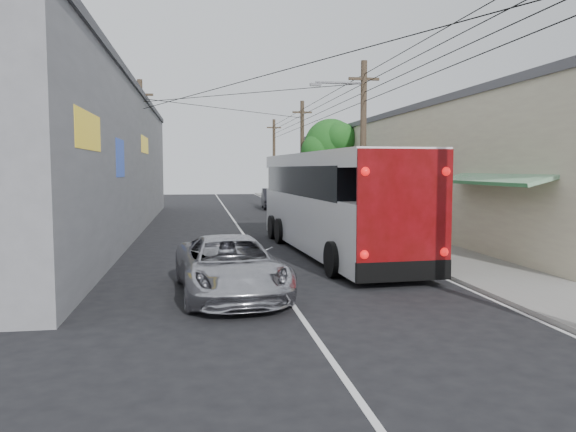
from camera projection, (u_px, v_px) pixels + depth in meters
The scene contains 13 objects.
ground at pixel (303, 319), 11.98m from camera, with size 120.00×120.00×0.00m, color black.
sidewalk at pixel (349, 223), 32.67m from camera, with size 3.00×80.00×0.12m, color slate.
building_right at pixel (411, 170), 35.09m from camera, with size 7.09×40.00×6.25m.
building_left at pixel (70, 160), 28.03m from camera, with size 7.20×36.00×7.25m.
utility_poles at pixel (291, 153), 32.12m from camera, with size 11.80×45.28×8.00m.
street_tree at pixel (332, 147), 38.27m from camera, with size 4.40×4.00×6.60m.
coach_bus at pixel (332, 202), 21.22m from camera, with size 3.63×13.26×3.78m.
jeepney at pixel (230, 266), 14.15m from camera, with size 2.48×5.37×1.49m, color silver.
parked_suv at pixel (333, 214), 28.63m from camera, with size 2.58×6.35×1.84m, color gray.
parked_car_mid at pixel (296, 210), 34.53m from camera, with size 1.58×3.92×1.33m, color #2A2A30.
parked_car_far at pixel (273, 199), 45.06m from camera, with size 1.72×4.93×1.63m, color black.
pedestrian_near at pixel (401, 226), 21.24m from camera, with size 0.66×0.44×1.82m, color #C56889.
pedestrian_far at pixel (402, 216), 27.04m from camera, with size 0.80×0.62×1.64m, color #839ABF.
Camera 1 is at (-2.17, -11.55, 3.20)m, focal length 35.00 mm.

